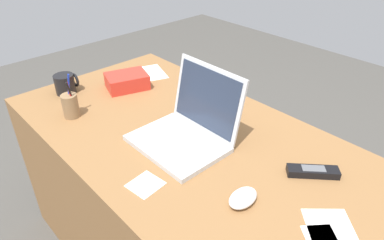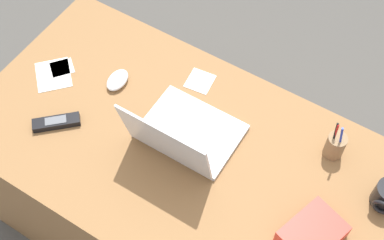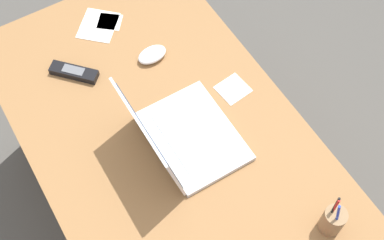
{
  "view_description": "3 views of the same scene",
  "coord_description": "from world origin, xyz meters",
  "px_view_note": "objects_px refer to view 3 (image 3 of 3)",
  "views": [
    {
      "loc": [
        0.78,
        -0.7,
        1.44
      ],
      "look_at": [
        0.05,
        -0.02,
        0.82
      ],
      "focal_mm": 32.85,
      "sensor_mm": 36.0,
      "label": 1
    },
    {
      "loc": [
        -0.47,
        0.72,
        2.22
      ],
      "look_at": [
        0.02,
        -0.08,
        0.78
      ],
      "focal_mm": 49.73,
      "sensor_mm": 36.0,
      "label": 2
    },
    {
      "loc": [
        -0.63,
        0.33,
        2.11
      ],
      "look_at": [
        0.03,
        -0.07,
        0.81
      ],
      "focal_mm": 49.19,
      "sensor_mm": 36.0,
      "label": 3
    }
  ],
  "objects_px": {
    "laptop": "(180,137)",
    "pen_holder": "(333,220)",
    "cordless_phone": "(74,72)",
    "computer_mouse": "(152,55)"
  },
  "relations": [
    {
      "from": "computer_mouse",
      "to": "pen_holder",
      "type": "xyz_separation_m",
      "value": [
        -0.76,
        -0.13,
        0.03
      ]
    },
    {
      "from": "laptop",
      "to": "cordless_phone",
      "type": "distance_m",
      "value": 0.43
    },
    {
      "from": "computer_mouse",
      "to": "cordless_phone",
      "type": "height_order",
      "value": "computer_mouse"
    },
    {
      "from": "cordless_phone",
      "to": "pen_holder",
      "type": "height_order",
      "value": "pen_holder"
    },
    {
      "from": "cordless_phone",
      "to": "pen_holder",
      "type": "relative_size",
      "value": 0.82
    },
    {
      "from": "computer_mouse",
      "to": "cordless_phone",
      "type": "xyz_separation_m",
      "value": [
        0.07,
        0.25,
        -0.0
      ]
    },
    {
      "from": "pen_holder",
      "to": "laptop",
      "type": "bearing_deg",
      "value": 27.28
    },
    {
      "from": "pen_holder",
      "to": "cordless_phone",
      "type": "bearing_deg",
      "value": 24.84
    },
    {
      "from": "laptop",
      "to": "pen_holder",
      "type": "xyz_separation_m",
      "value": [
        -0.43,
        -0.22,
        -0.0
      ]
    },
    {
      "from": "laptop",
      "to": "pen_holder",
      "type": "height_order",
      "value": "laptop"
    }
  ]
}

